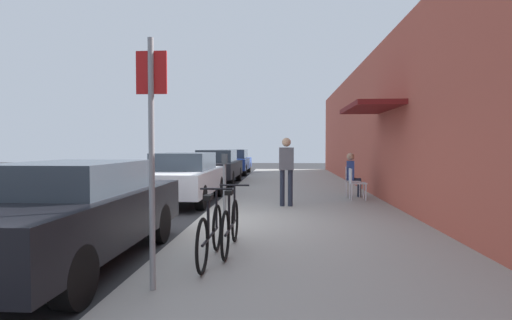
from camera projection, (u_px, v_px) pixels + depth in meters
name	position (u px, v px, depth m)	size (l,w,h in m)	color
ground_plane	(197.00, 225.00, 8.13)	(60.00, 60.00, 0.00)	#2D2D30
sidewalk_slab	(303.00, 208.00, 9.97)	(4.50, 32.00, 0.12)	#9E9B93
building_facade	(402.00, 119.00, 9.73)	(1.40, 32.00, 4.54)	#BC5442
parked_car_0	(71.00, 212.00, 5.37)	(1.80, 4.40, 1.40)	black
parked_car_1	(184.00, 177.00, 11.49)	(1.80, 4.40, 1.42)	silver
parked_car_2	(217.00, 166.00, 17.27)	(1.80, 4.40, 1.44)	black
parked_car_3	(233.00, 161.00, 22.95)	(1.80, 4.40, 1.42)	navy
parking_meter	(225.00, 179.00, 8.93)	(0.12, 0.10, 1.32)	slate
street_sign	(152.00, 144.00, 4.11)	(0.32, 0.06, 2.60)	gray
bicycle_0	(211.00, 233.00, 5.19)	(0.46, 1.71, 0.90)	black
bicycle_1	(231.00, 225.00, 5.72)	(0.46, 1.71, 0.90)	black
cafe_chair_0	(355.00, 182.00, 11.09)	(0.45, 0.45, 0.87)	silver
cafe_chair_1	(350.00, 179.00, 11.86)	(0.50, 0.50, 0.87)	silver
seated_patron_1	(352.00, 173.00, 11.84)	(0.47, 0.41, 1.29)	#232838
pedestrian_standing	(286.00, 166.00, 9.91)	(0.36, 0.22, 1.70)	#232838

